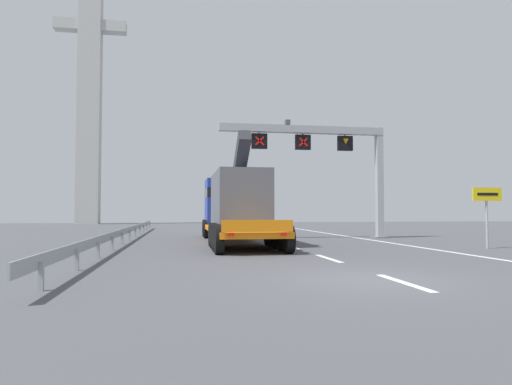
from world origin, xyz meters
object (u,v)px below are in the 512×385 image
(overhead_lane_gantry, at_px, (327,149))
(heavy_haul_truck_orange, at_px, (233,205))
(exit_sign_yellow, at_px, (487,202))
(bridge_pylon_distant, at_px, (90,61))

(overhead_lane_gantry, distance_m, heavy_haul_truck_orange, 6.98)
(overhead_lane_gantry, height_order, exit_sign_yellow, overhead_lane_gantry)
(heavy_haul_truck_orange, bearing_deg, bridge_pylon_distant, 112.02)
(heavy_haul_truck_orange, distance_m, bridge_pylon_distant, 43.37)
(bridge_pylon_distant, bearing_deg, heavy_haul_truck_orange, -67.98)
(heavy_haul_truck_orange, relative_size, bridge_pylon_distant, 0.34)
(heavy_haul_truck_orange, height_order, bridge_pylon_distant, bridge_pylon_distant)
(overhead_lane_gantry, xyz_separation_m, exit_sign_yellow, (4.61, -8.22, -3.38))
(overhead_lane_gantry, height_order, bridge_pylon_distant, bridge_pylon_distant)
(exit_sign_yellow, height_order, bridge_pylon_distant, bridge_pylon_distant)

